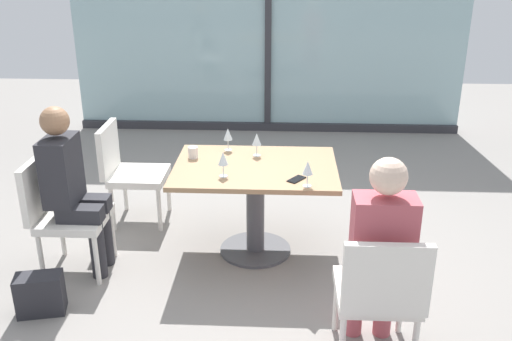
{
  "coord_description": "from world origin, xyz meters",
  "views": [
    {
      "loc": [
        0.2,
        -3.95,
        2.28
      ],
      "look_at": [
        0.0,
        0.1,
        0.65
      ],
      "focal_mm": 39.73,
      "sensor_mm": 36.0,
      "label": 1
    }
  ],
  "objects_px": {
    "chair_far_left": "(127,167)",
    "coffee_cup": "(193,152)",
    "wine_glass_0": "(257,140)",
    "wine_glass_3": "(228,135)",
    "person_front_right": "(380,248)",
    "handbag_1": "(40,294)",
    "dining_table_main": "(255,188)",
    "person_side_end": "(72,183)",
    "chair_front_right": "(380,290)",
    "cell_phone_on_table": "(296,179)",
    "wine_glass_2": "(223,159)",
    "chair_side_end": "(60,209)",
    "wine_glass_1": "(308,168)"
  },
  "relations": [
    {
      "from": "coffee_cup",
      "to": "wine_glass_2",
      "type": "bearing_deg",
      "value": -53.14
    },
    {
      "from": "dining_table_main",
      "to": "coffee_cup",
      "type": "relative_size",
      "value": 13.56
    },
    {
      "from": "dining_table_main",
      "to": "coffee_cup",
      "type": "height_order",
      "value": "coffee_cup"
    },
    {
      "from": "chair_far_left",
      "to": "cell_phone_on_table",
      "type": "bearing_deg",
      "value": -28.07
    },
    {
      "from": "chair_front_right",
      "to": "coffee_cup",
      "type": "height_order",
      "value": "chair_front_right"
    },
    {
      "from": "chair_side_end",
      "to": "coffee_cup",
      "type": "bearing_deg",
      "value": 27.62
    },
    {
      "from": "chair_side_end",
      "to": "wine_glass_0",
      "type": "relative_size",
      "value": 4.7
    },
    {
      "from": "wine_glass_3",
      "to": "wine_glass_1",
      "type": "bearing_deg",
      "value": -48.93
    },
    {
      "from": "dining_table_main",
      "to": "wine_glass_0",
      "type": "distance_m",
      "value": 0.39
    },
    {
      "from": "dining_table_main",
      "to": "person_front_right",
      "type": "relative_size",
      "value": 0.97
    },
    {
      "from": "person_side_end",
      "to": "wine_glass_0",
      "type": "xyz_separation_m",
      "value": [
        1.29,
        0.55,
        0.16
      ]
    },
    {
      "from": "chair_side_end",
      "to": "wine_glass_0",
      "type": "distance_m",
      "value": 1.55
    },
    {
      "from": "chair_front_right",
      "to": "chair_side_end",
      "type": "bearing_deg",
      "value": 156.55
    },
    {
      "from": "wine_glass_0",
      "to": "wine_glass_3",
      "type": "relative_size",
      "value": 1.0
    },
    {
      "from": "wine_glass_2",
      "to": "person_front_right",
      "type": "bearing_deg",
      "value": -43.93
    },
    {
      "from": "chair_side_end",
      "to": "coffee_cup",
      "type": "relative_size",
      "value": 9.67
    },
    {
      "from": "person_front_right",
      "to": "cell_phone_on_table",
      "type": "xyz_separation_m",
      "value": [
        -0.45,
        0.89,
        0.03
      ]
    },
    {
      "from": "wine_glass_1",
      "to": "wine_glass_3",
      "type": "distance_m",
      "value": 0.93
    },
    {
      "from": "chair_far_left",
      "to": "person_side_end",
      "type": "height_order",
      "value": "person_side_end"
    },
    {
      "from": "chair_side_end",
      "to": "person_side_end",
      "type": "bearing_deg",
      "value": 0.0
    },
    {
      "from": "dining_table_main",
      "to": "coffee_cup",
      "type": "xyz_separation_m",
      "value": [
        -0.49,
        0.14,
        0.23
      ]
    },
    {
      "from": "dining_table_main",
      "to": "wine_glass_3",
      "type": "distance_m",
      "value": 0.52
    },
    {
      "from": "person_side_end",
      "to": "chair_far_left",
      "type": "bearing_deg",
      "value": 78.86
    },
    {
      "from": "chair_far_left",
      "to": "coffee_cup",
      "type": "distance_m",
      "value": 0.78
    },
    {
      "from": "person_front_right",
      "to": "wine_glass_3",
      "type": "distance_m",
      "value": 1.79
    },
    {
      "from": "person_front_right",
      "to": "wine_glass_1",
      "type": "distance_m",
      "value": 0.89
    },
    {
      "from": "person_front_right",
      "to": "coffee_cup",
      "type": "bearing_deg",
      "value": 133.75
    },
    {
      "from": "chair_far_left",
      "to": "person_front_right",
      "type": "height_order",
      "value": "person_front_right"
    },
    {
      "from": "cell_phone_on_table",
      "to": "handbag_1",
      "type": "distance_m",
      "value": 1.88
    },
    {
      "from": "coffee_cup",
      "to": "person_side_end",
      "type": "bearing_deg",
      "value": -149.25
    },
    {
      "from": "wine_glass_0",
      "to": "person_side_end",
      "type": "bearing_deg",
      "value": -156.99
    },
    {
      "from": "coffee_cup",
      "to": "person_front_right",
      "type": "bearing_deg",
      "value": -46.25
    },
    {
      "from": "wine_glass_3",
      "to": "cell_phone_on_table",
      "type": "relative_size",
      "value": 1.28
    },
    {
      "from": "wine_glass_1",
      "to": "coffee_cup",
      "type": "distance_m",
      "value": 1.01
    },
    {
      "from": "person_front_right",
      "to": "person_side_end",
      "type": "distance_m",
      "value": 2.2
    },
    {
      "from": "chair_side_end",
      "to": "wine_glass_2",
      "type": "xyz_separation_m",
      "value": [
        1.18,
        0.11,
        0.37
      ]
    },
    {
      "from": "chair_front_right",
      "to": "cell_phone_on_table",
      "type": "height_order",
      "value": "chair_front_right"
    },
    {
      "from": "person_front_right",
      "to": "handbag_1",
      "type": "distance_m",
      "value": 2.21
    },
    {
      "from": "chair_far_left",
      "to": "coffee_cup",
      "type": "relative_size",
      "value": 9.67
    },
    {
      "from": "dining_table_main",
      "to": "wine_glass_0",
      "type": "bearing_deg",
      "value": 89.2
    },
    {
      "from": "dining_table_main",
      "to": "wine_glass_0",
      "type": "height_order",
      "value": "wine_glass_0"
    },
    {
      "from": "wine_glass_2",
      "to": "wine_glass_1",
      "type": "bearing_deg",
      "value": -14.13
    },
    {
      "from": "chair_side_end",
      "to": "cell_phone_on_table",
      "type": "relative_size",
      "value": 6.04
    },
    {
      "from": "wine_glass_0",
      "to": "wine_glass_3",
      "type": "height_order",
      "value": "same"
    },
    {
      "from": "wine_glass_2",
      "to": "cell_phone_on_table",
      "type": "xyz_separation_m",
      "value": [
        0.52,
        -0.04,
        -0.13
      ]
    },
    {
      "from": "chair_side_end",
      "to": "cell_phone_on_table",
      "type": "bearing_deg",
      "value": 2.42
    },
    {
      "from": "wine_glass_1",
      "to": "handbag_1",
      "type": "height_order",
      "value": "wine_glass_1"
    },
    {
      "from": "wine_glass_2",
      "to": "chair_far_left",
      "type": "bearing_deg",
      "value": 141.44
    },
    {
      "from": "chair_far_left",
      "to": "person_side_end",
      "type": "xyz_separation_m",
      "value": [
        -0.16,
        -0.83,
        0.2
      ]
    },
    {
      "from": "handbag_1",
      "to": "wine_glass_3",
      "type": "bearing_deg",
      "value": 33.86
    }
  ]
}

